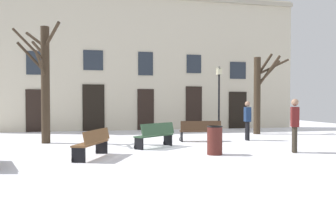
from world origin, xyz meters
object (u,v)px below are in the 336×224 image
(litter_bin, at_px, (215,140))
(bench_back_to_back_right, at_px, (93,143))
(tree_left_of_center, at_px, (259,90))
(person_strolling, at_px, (247,119))
(streetlamp, at_px, (219,92))
(person_by_shop_door, at_px, (295,123))
(bench_near_center_tree, at_px, (155,135))
(tree_foreground, at_px, (44,80))
(bench_by_litter_bin, at_px, (200,131))

(litter_bin, distance_m, bench_back_to_back_right, 3.70)
(tree_left_of_center, bearing_deg, person_strolling, -125.97)
(streetlamp, height_order, person_by_shop_door, streetlamp)
(streetlamp, distance_m, person_strolling, 4.09)
(streetlamp, xyz_separation_m, bench_back_to_back_right, (-6.63, -7.17, -1.73))
(tree_left_of_center, bearing_deg, person_by_shop_door, -107.33)
(tree_left_of_center, distance_m, bench_near_center_tree, 7.50)
(tree_foreground, xyz_separation_m, person_strolling, (8.29, -0.75, -1.60))
(tree_left_of_center, bearing_deg, bench_near_center_tree, -146.86)
(bench_back_to_back_right, height_order, person_by_shop_door, person_by_shop_door)
(bench_by_litter_bin, height_order, person_by_shop_door, person_by_shop_door)
(tree_foreground, distance_m, streetlamp, 9.05)
(streetlamp, relative_size, person_strolling, 2.12)
(tree_foreground, distance_m, person_by_shop_door, 9.43)
(bench_near_center_tree, height_order, bench_by_litter_bin, bench_near_center_tree)
(litter_bin, bearing_deg, bench_by_litter_bin, 79.52)
(bench_by_litter_bin, bearing_deg, litter_bin, 87.00)
(tree_left_of_center, height_order, bench_back_to_back_right, tree_left_of_center)
(tree_foreground, height_order, tree_left_of_center, tree_foreground)
(bench_near_center_tree, bearing_deg, person_strolling, 160.94)
(tree_foreground, relative_size, bench_near_center_tree, 2.88)
(streetlamp, distance_m, person_by_shop_door, 7.58)
(tree_foreground, bearing_deg, person_strolling, -5.17)
(bench_by_litter_bin, distance_m, person_by_shop_door, 4.15)
(bench_back_to_back_right, xyz_separation_m, bench_by_litter_bin, (4.34, 3.27, 0.00))
(tree_foreground, bearing_deg, bench_back_to_back_right, -65.28)
(tree_left_of_center, height_order, bench_near_center_tree, tree_left_of_center)
(person_by_shop_door, bearing_deg, streetlamp, -158.78)
(bench_by_litter_bin, bearing_deg, bench_back_to_back_right, 44.49)
(bench_back_to_back_right, xyz_separation_m, person_by_shop_door, (6.38, -0.31, 0.53))
(tree_left_of_center, height_order, bench_by_litter_bin, tree_left_of_center)
(bench_back_to_back_right, relative_size, bench_by_litter_bin, 1.05)
(bench_by_litter_bin, bearing_deg, tree_left_of_center, -139.53)
(streetlamp, relative_size, person_by_shop_door, 2.03)
(bench_near_center_tree, xyz_separation_m, bench_by_litter_bin, (2.14, 1.41, -0.01))
(streetlamp, xyz_separation_m, person_strolling, (-0.19, -3.89, -1.25))
(bench_near_center_tree, distance_m, person_by_shop_door, 4.74)
(streetlamp, xyz_separation_m, person_by_shop_door, (-0.25, -7.48, -1.20))
(bench_back_to_back_right, bearing_deg, litter_bin, 110.31)
(tree_left_of_center, xyz_separation_m, streetlamp, (-1.67, 1.33, -0.07))
(bench_back_to_back_right, distance_m, person_strolling, 7.24)
(bench_by_litter_bin, bearing_deg, tree_foreground, 0.50)
(bench_near_center_tree, relative_size, person_by_shop_door, 0.93)
(bench_near_center_tree, xyz_separation_m, bench_back_to_back_right, (-2.19, -1.86, -0.01))
(bench_near_center_tree, bearing_deg, tree_foreground, -65.80)
(bench_back_to_back_right, bearing_deg, tree_left_of_center, 148.30)
(bench_near_center_tree, bearing_deg, litter_bin, 88.82)
(tree_left_of_center, relative_size, streetlamp, 1.18)
(tree_left_of_center, xyz_separation_m, person_strolling, (-1.86, -2.56, -1.32))
(bench_near_center_tree, distance_m, person_strolling, 4.50)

